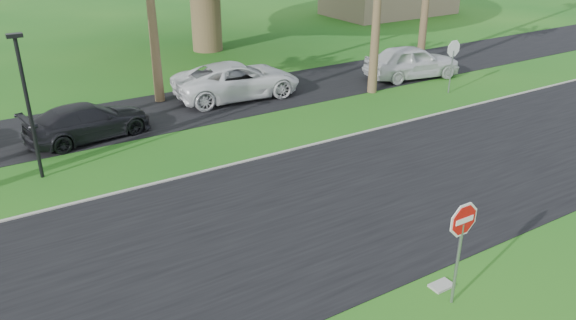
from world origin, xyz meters
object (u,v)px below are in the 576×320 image
Objects in this scene: car_dark at (88,122)px; car_minivan at (237,80)px; stop_sign_near at (462,233)px; stop_sign_far at (453,56)px; car_pickup at (412,62)px.

car_dark is 0.80× the size of car_minivan.
car_dark is at bearing 107.08° from stop_sign_near.
car_pickup is (0.25, 2.82, -0.94)m from stop_sign_far.
car_pickup is at bearing -99.57° from car_dark.
car_pickup is at bearing 49.63° from stop_sign_near.
car_dark is at bearing -10.93° from stop_sign_far.
car_dark is 16.07m from car_pickup.
car_minivan is at bearing 89.74° from car_pickup.
stop_sign_far is 2.98m from car_pickup.
car_minivan is (7.04, 1.55, 0.13)m from car_dark.
stop_sign_near reaches higher than car_minivan.
stop_sign_far is at bearing -174.04° from car_pickup.
car_pickup reaches higher than car_dark.
stop_sign_far is 0.53× the size of car_pickup.
stop_sign_far is at bearing -113.60° from car_minivan.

